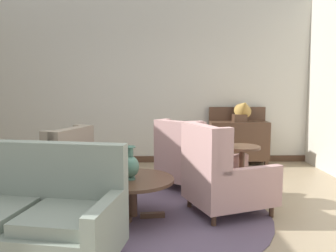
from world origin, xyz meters
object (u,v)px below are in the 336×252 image
(coffee_table, at_px, (133,185))
(gramophone, at_px, (243,109))
(porcelain_vase, at_px, (130,166))
(armchair_foreground_right, at_px, (188,159))
(sideboard, at_px, (239,140))
(side_table, at_px, (242,170))
(armchair_near_sideboard, at_px, (54,170))
(armchair_beside_settee, at_px, (222,177))
(settee, at_px, (31,218))

(coffee_table, xyz_separation_m, gramophone, (1.84, 2.57, 0.66))
(porcelain_vase, bearing_deg, coffee_table, 65.78)
(porcelain_vase, distance_m, armchair_foreground_right, 1.44)
(coffee_table, height_order, sideboard, sideboard)
(side_table, relative_size, sideboard, 0.69)
(armchair_near_sideboard, bearing_deg, armchair_beside_settee, 98.98)
(armchair_beside_settee, bearing_deg, settee, 102.34)
(settee, bearing_deg, armchair_foreground_right, 66.67)
(coffee_table, bearing_deg, settee, -128.31)
(settee, relative_size, armchair_near_sideboard, 1.47)
(armchair_beside_settee, xyz_separation_m, armchair_near_sideboard, (-2.08, 0.46, -0.02))
(settee, distance_m, side_table, 2.57)
(settee, xyz_separation_m, armchair_foreground_right, (1.48, 2.15, 0.01))
(side_table, xyz_separation_m, gramophone, (0.50, 2.08, 0.62))
(armchair_foreground_right, bearing_deg, coffee_table, 101.66)
(gramophone, bearing_deg, armchair_near_sideboard, -146.12)
(coffee_table, relative_size, armchair_near_sideboard, 0.84)
(porcelain_vase, distance_m, sideboard, 3.26)
(side_table, relative_size, gramophone, 1.48)
(armchair_beside_settee, bearing_deg, coffee_table, 79.09)
(porcelain_vase, bearing_deg, side_table, 21.50)
(gramophone, bearing_deg, armchair_foreground_right, -129.06)
(gramophone, bearing_deg, armchair_beside_settee, -108.61)
(coffee_table, relative_size, gramophone, 1.84)
(armchair_near_sideboard, distance_m, side_table, 2.39)
(settee, xyz_separation_m, side_table, (2.11, 1.47, 0.03))
(porcelain_vase, relative_size, side_table, 0.50)
(porcelain_vase, xyz_separation_m, sideboard, (1.81, 2.70, -0.15))
(coffee_table, xyz_separation_m, armchair_near_sideboard, (-1.05, 0.63, 0.02))
(armchair_beside_settee, height_order, gramophone, gramophone)
(coffee_table, height_order, armchair_foreground_right, armchair_foreground_right)
(coffee_table, distance_m, armchair_beside_settee, 1.04)
(porcelain_vase, xyz_separation_m, armchair_beside_settee, (1.05, 0.21, -0.19))
(armchair_beside_settee, xyz_separation_m, gramophone, (0.81, 2.41, 0.62))
(coffee_table, height_order, settee, settee)
(settee, height_order, gramophone, gramophone)
(sideboard, bearing_deg, gramophone, -62.07)
(armchair_beside_settee, relative_size, armchair_foreground_right, 1.00)
(settee, xyz_separation_m, sideboard, (2.56, 3.63, 0.06))
(settee, bearing_deg, coffee_table, 62.90)
(settee, distance_m, armchair_beside_settee, 2.13)
(porcelain_vase, bearing_deg, armchair_near_sideboard, 146.98)
(armchair_foreground_right, xyz_separation_m, armchair_near_sideboard, (-1.76, -0.55, -0.01))
(armchair_near_sideboard, xyz_separation_m, side_table, (2.39, -0.14, 0.03))
(porcelain_vase, xyz_separation_m, side_table, (1.36, 0.53, -0.19))
(armchair_beside_settee, bearing_deg, armchair_near_sideboard, 57.46)
(sideboard, xyz_separation_m, gramophone, (0.05, -0.09, 0.59))
(gramophone, bearing_deg, coffee_table, -125.61)
(side_table, bearing_deg, sideboard, 78.11)
(porcelain_vase, height_order, sideboard, sideboard)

